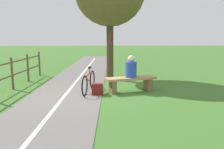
{
  "coord_description": "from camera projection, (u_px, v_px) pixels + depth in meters",
  "views": [
    {
      "loc": [
        -0.16,
        7.15,
        1.83
      ],
      "look_at": [
        -0.56,
        0.98,
        0.79
      ],
      "focal_mm": 35.93,
      "sensor_mm": 36.0,
      "label": 1
    }
  ],
  "objects": [
    {
      "name": "bicycle",
      "position": [
        89.0,
        82.0,
        7.47
      ],
      "size": [
        0.39,
        1.68,
        0.83
      ],
      "rotation": [
        0.0,
        0.0,
        1.37
      ],
      "color": "black",
      "rests_on": "ground_plane"
    },
    {
      "name": "person_seated",
      "position": [
        131.0,
        68.0,
        7.42
      ],
      "size": [
        0.46,
        0.46,
        0.73
      ],
      "rotation": [
        0.0,
        0.0,
        0.25
      ],
      "color": "#2847B7",
      "rests_on": "bench"
    },
    {
      "name": "fence_roadside",
      "position": [
        2.0,
        74.0,
        7.06
      ],
      "size": [
        0.6,
        7.29,
        1.13
      ],
      "rotation": [
        0.0,
        0.0,
        1.5
      ],
      "color": "brown",
      "rests_on": "ground_plane"
    },
    {
      "name": "backpack",
      "position": [
        97.0,
        89.0,
        7.12
      ],
      "size": [
        0.36,
        0.3,
        0.37
      ],
      "rotation": [
        0.0,
        0.0,
        3.13
      ],
      "color": "maroon",
      "rests_on": "ground_plane"
    },
    {
      "name": "bench",
      "position": [
        131.0,
        82.0,
        7.5
      ],
      "size": [
        1.76,
        0.85,
        0.5
      ],
      "rotation": [
        0.0,
        0.0,
        0.25
      ],
      "color": "#A88456",
      "rests_on": "ground_plane"
    },
    {
      "name": "ground_plane",
      "position": [
        93.0,
        93.0,
        7.33
      ],
      "size": [
        80.0,
        80.0,
        0.0
      ],
      "primitive_type": "plane",
      "color": "#3D6B28"
    }
  ]
}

